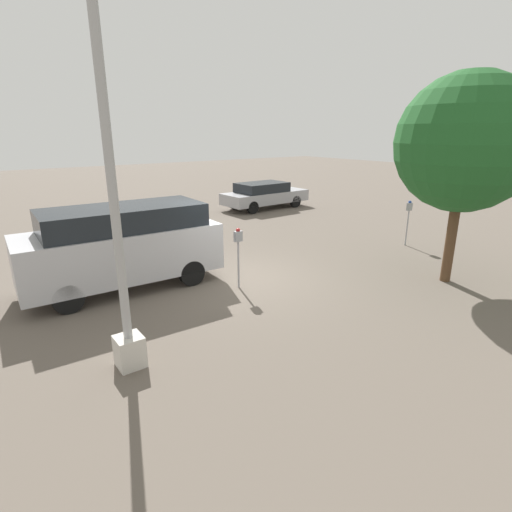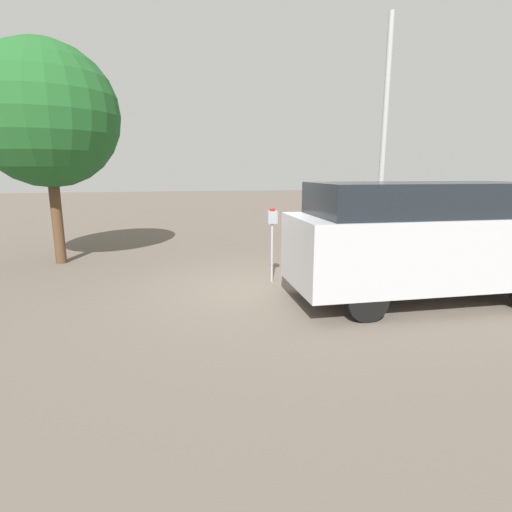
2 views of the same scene
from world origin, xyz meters
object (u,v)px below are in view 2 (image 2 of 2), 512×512
lamp_post (381,187)px  parked_van (425,237)px  street_tree (46,116)px  parking_meter_near (272,227)px

lamp_post → parked_van: 3.88m
lamp_post → parked_van: (-1.19, -3.62, -0.74)m
lamp_post → street_tree: bearing=173.0°
lamp_post → street_tree: lamp_post is taller
parked_van → street_tree: size_ratio=0.93×
parking_meter_near → lamp_post: bearing=27.7°
parked_van → lamp_post: bearing=74.0°
parking_meter_near → parked_van: bearing=-37.6°
parking_meter_near → street_tree: bearing=148.1°
parking_meter_near → street_tree: (-4.73, 2.88, 2.40)m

